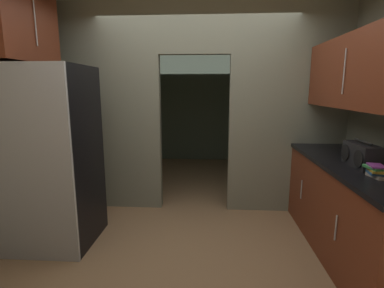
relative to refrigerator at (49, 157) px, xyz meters
name	(u,v)px	position (x,y,z in m)	size (l,w,h in m)	color
ground	(190,257)	(1.46, -0.23, -0.92)	(20.00, 20.00, 0.00)	#93704C
kitchen_partition	(197,104)	(1.47, 1.00, 0.50)	(3.80, 0.12, 2.69)	gray
adjoining_room_shell	(201,103)	(1.46, 2.99, 0.42)	(3.80, 2.89, 2.69)	slate
refrigerator	(49,157)	(0.00, 0.00, 0.00)	(0.85, 0.80, 1.84)	black
lower_cabinet_run	(350,209)	(3.02, -0.04, -0.46)	(0.68, 2.13, 0.92)	maroon
upper_cabinet_counterside	(365,71)	(3.02, -0.04, 0.85)	(0.36, 1.92, 0.67)	maroon
upper_cabinet_fridgeside	(17,21)	(-0.26, 0.10, 1.35)	(0.36, 0.94, 0.80)	maroon
boombox	(361,155)	(2.99, -0.20, 0.11)	(0.17, 0.41, 0.24)	black
book_stack	(377,171)	(2.96, -0.52, 0.06)	(0.15, 0.19, 0.10)	beige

